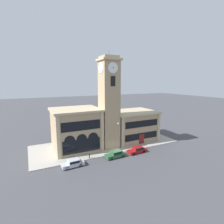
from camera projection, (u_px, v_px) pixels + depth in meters
name	position (u px, v px, depth m)	size (l,w,h in m)	color
ground_plane	(118.00, 154.00, 39.01)	(300.00, 300.00, 0.00)	#424247
sidewalk_kerb	(106.00, 144.00, 45.01)	(36.24, 13.64, 0.15)	#A39E93
clock_tower	(109.00, 103.00, 41.23)	(4.70, 4.70, 22.81)	tan
town_hall_left_wing	(76.00, 129.00, 41.17)	(11.06, 9.65, 9.74)	tan
town_hall_right_wing	(132.00, 125.00, 48.19)	(12.52, 9.65, 7.95)	tan
parked_car_near	(73.00, 163.00, 33.09)	(4.27, 2.10, 1.39)	#B2B7C1
parked_car_mid	(116.00, 154.00, 37.07)	(4.49, 2.02, 1.43)	#285633
parked_car_far	(137.00, 150.00, 39.47)	(4.56, 2.05, 1.37)	maroon
street_lamp	(118.00, 134.00, 38.74)	(0.36, 0.36, 6.81)	#4C4C51
bollard	(89.00, 156.00, 36.26)	(0.18, 0.18, 1.06)	black
fire_hydrant	(141.00, 146.00, 41.92)	(0.22, 0.22, 0.87)	red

